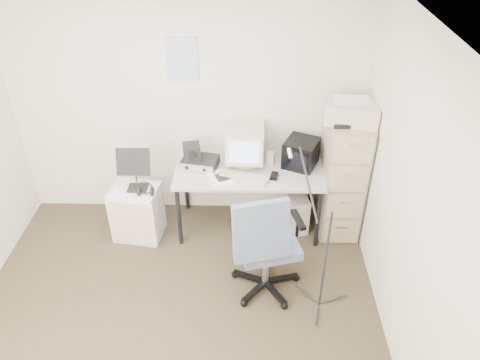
{
  "coord_description": "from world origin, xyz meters",
  "views": [
    {
      "loc": [
        0.62,
        -2.5,
        3.33
      ],
      "look_at": [
        0.55,
        0.95,
        0.95
      ],
      "focal_mm": 35.0,
      "sensor_mm": 36.0,
      "label": 1
    }
  ],
  "objects_px": {
    "filing_cabinet": "(342,176)",
    "desk": "(249,199)",
    "office_chair": "(267,241)",
    "side_cart": "(137,212)"
  },
  "relations": [
    {
      "from": "office_chair",
      "to": "filing_cabinet",
      "type": "bearing_deg",
      "value": 34.53
    },
    {
      "from": "filing_cabinet",
      "to": "desk",
      "type": "relative_size",
      "value": 0.87
    },
    {
      "from": "desk",
      "to": "office_chair",
      "type": "xyz_separation_m",
      "value": [
        0.16,
        -0.88,
        0.21
      ]
    },
    {
      "from": "filing_cabinet",
      "to": "side_cart",
      "type": "relative_size",
      "value": 2.21
    },
    {
      "from": "desk",
      "to": "office_chair",
      "type": "distance_m",
      "value": 0.92
    },
    {
      "from": "filing_cabinet",
      "to": "desk",
      "type": "bearing_deg",
      "value": -178.19
    },
    {
      "from": "filing_cabinet",
      "to": "side_cart",
      "type": "height_order",
      "value": "filing_cabinet"
    },
    {
      "from": "office_chair",
      "to": "desk",
      "type": "bearing_deg",
      "value": 85.78
    },
    {
      "from": "office_chair",
      "to": "side_cart",
      "type": "height_order",
      "value": "office_chair"
    },
    {
      "from": "desk",
      "to": "filing_cabinet",
      "type": "bearing_deg",
      "value": 1.81
    }
  ]
}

